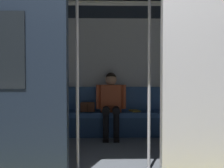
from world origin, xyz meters
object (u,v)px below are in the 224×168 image
Objects in this scene: train_car at (108,47)px; handbag at (88,107)px; grab_pole_door at (77,78)px; grab_pole_far at (149,78)px; bench_seat at (111,118)px; person_seated at (111,100)px; book at (135,111)px.

handbag is at bearing -71.57° from train_car.
grab_pole_door is 0.84m from grab_pole_far.
handbag reaches higher than bench_seat.
handbag is (0.43, -0.12, -0.14)m from person_seated.
train_car is 1.00m from grab_pole_door.
train_car is 2.90× the size of grab_pole_door.
person_seated is 1.89m from grab_pole_far.
person_seated reaches higher than handbag.
person_seated is 0.53× the size of grab_pole_far.
grab_pole_far is at bearing 71.89° from book.
grab_pole_far reaches higher than person_seated.
grab_pole_door reaches higher than person_seated.
handbag is at bearing -89.69° from grab_pole_door.
person_seated is 1.90m from grab_pole_door.
handbag is 0.12× the size of grab_pole_door.
handbag is at bearing -15.10° from person_seated.
grab_pole_door is (0.42, 1.81, 0.43)m from person_seated.
grab_pole_door is (0.42, 1.86, 0.76)m from bench_seat.
grab_pole_far is at bearing 113.92° from handbag.
person_seated is at bearing -94.02° from train_car.
person_seated is 0.53× the size of grab_pole_door.
grab_pole_door is at bearing 0.95° from grab_pole_far.
bench_seat is (-0.06, -1.03, -1.20)m from train_car.
grab_pole_door reaches higher than book.
bench_seat is 1.18× the size of grab_pole_door.
train_car is at bearing 85.98° from person_seated.
bench_seat is 2.05m from grab_pole_door.
grab_pole_door reaches higher than handbag.
train_car is 5.44× the size of person_seated.
person_seated is at bearing 96.68° from bench_seat.
grab_pole_far is (-0.85, 1.91, 0.57)m from handbag.
grab_pole_door is 1.00× the size of grab_pole_far.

